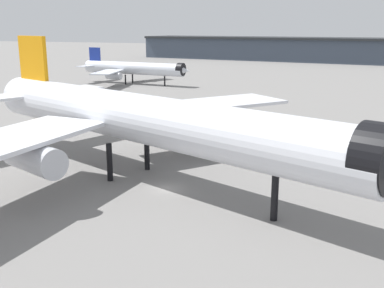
{
  "coord_description": "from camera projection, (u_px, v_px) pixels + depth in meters",
  "views": [
    {
      "loc": [
        21.78,
        -48.22,
        19.07
      ],
      "look_at": [
        3.58,
        -0.6,
        6.09
      ],
      "focal_mm": 43.31,
      "sensor_mm": 36.0,
      "label": 1
    }
  ],
  "objects": [
    {
      "name": "airliner_far_taxiway",
      "position": [
        133.0,
        68.0,
        156.63
      ],
      "size": [
        43.04,
        39.11,
        11.94
      ],
      "rotation": [
        0.0,
        0.0,
        6.19
      ],
      "color": "silver",
      "rests_on": "ground"
    },
    {
      "name": "terminal_building",
      "position": [
        287.0,
        48.0,
        264.19
      ],
      "size": [
        172.52,
        49.19,
        25.77
      ],
      "rotation": [
        0.0,
        0.0,
        -0.12
      ],
      "color": "#3D4756",
      "rests_on": "ground"
    },
    {
      "name": "airliner_near_gate",
      "position": [
        141.0,
        120.0,
        57.77
      ],
      "size": [
        65.07,
        58.25,
        17.67
      ],
      "rotation": [
        0.0,
        0.0,
        -0.36
      ],
      "color": "silver",
      "rests_on": "ground"
    },
    {
      "name": "ground",
      "position": [
        166.0,
        189.0,
        55.89
      ],
      "size": [
        900.0,
        900.0,
        0.0
      ],
      "primitive_type": "plane",
      "color": "slate"
    }
  ]
}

